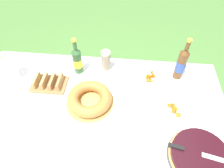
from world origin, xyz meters
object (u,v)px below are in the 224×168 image
object	(u,v)px
serving_knife	(196,153)
snack_plate_left	(173,109)
berry_tart	(200,157)
bread_board	(49,83)
bundt_cake	(90,99)
snack_plate_near	(150,77)
cup_stack	(106,61)
cider_bottle_amber	(181,64)
cider_bottle_green	(77,60)
paper_towel_roll	(8,68)

from	to	relation	value
serving_knife	snack_plate_left	xyz separation A→B (m)	(-0.09, 0.31, -0.05)
berry_tart	bread_board	distance (m)	1.11
bundt_cake	bread_board	xyz separation A→B (m)	(-0.33, 0.13, -0.02)
snack_plate_near	cup_stack	bearing A→B (deg)	168.37
cider_bottle_amber	snack_plate_near	size ratio (longest dim) A/B	1.83
berry_tart	serving_knife	xyz separation A→B (m)	(-0.03, 0.01, 0.04)
cup_stack	snack_plate_near	size ratio (longest dim) A/B	0.91
cider_bottle_green	bread_board	xyz separation A→B (m)	(-0.19, -0.16, -0.09)
cup_stack	snack_plate_left	world-z (taller)	cup_stack
snack_plate_left	cider_bottle_amber	bearing A→B (deg)	78.52
cider_bottle_amber	snack_plate_left	size ratio (longest dim) A/B	1.59
paper_towel_roll	cup_stack	bearing A→B (deg)	13.18
serving_knife	bundt_cake	distance (m)	0.73
cider_bottle_amber	paper_towel_roll	world-z (taller)	cider_bottle_amber
berry_tart	serving_knife	world-z (taller)	serving_knife
cup_stack	snack_plate_left	distance (m)	0.61
snack_plate_near	snack_plate_left	xyz separation A→B (m)	(0.15, -0.28, -0.00)
snack_plate_near	snack_plate_left	world-z (taller)	snack_plate_left
paper_towel_roll	serving_knife	bearing A→B (deg)	-21.21
cider_bottle_green	snack_plate_left	xyz separation A→B (m)	(0.71, -0.30, -0.10)
bread_board	snack_plate_left	bearing A→B (deg)	-8.88
berry_tart	snack_plate_near	distance (m)	0.65
berry_tart	bundt_cake	bearing A→B (deg)	154.17
cider_bottle_green	snack_plate_left	bearing A→B (deg)	-23.35
cider_bottle_amber	snack_plate_near	bearing A→B (deg)	-169.39
snack_plate_left	bundt_cake	bearing A→B (deg)	178.94
snack_plate_near	bundt_cake	bearing A→B (deg)	-147.38
bundt_cake	cup_stack	xyz separation A→B (m)	(0.07, 0.34, 0.05)
berry_tart	snack_plate_left	xyz separation A→B (m)	(-0.11, 0.32, -0.02)
cider_bottle_green	bread_board	bearing A→B (deg)	-139.65
cider_bottle_green	snack_plate_left	world-z (taller)	cider_bottle_green
cider_bottle_green	cider_bottle_amber	xyz separation A→B (m)	(0.77, 0.02, 0.02)
serving_knife	berry_tart	bearing A→B (deg)	0.00
cup_stack	cider_bottle_green	bearing A→B (deg)	-167.19
berry_tart	cider_bottle_amber	xyz separation A→B (m)	(-0.05, 0.64, 0.11)
snack_plate_near	bread_board	distance (m)	0.77
paper_towel_roll	bread_board	size ratio (longest dim) A/B	0.80
cider_bottle_amber	cider_bottle_green	bearing A→B (deg)	-178.84
bundt_cake	cider_bottle_amber	size ratio (longest dim) A/B	0.95
bundt_cake	bread_board	distance (m)	0.36
serving_knife	cider_bottle_amber	bearing A→B (deg)	104.10
cup_stack	paper_towel_roll	distance (m)	0.73
serving_knife	cider_bottle_green	world-z (taller)	cider_bottle_green
cider_bottle_amber	snack_plate_near	world-z (taller)	cider_bottle_amber
cider_bottle_green	berry_tart	bearing A→B (deg)	-37.28
paper_towel_roll	snack_plate_left	bearing A→B (deg)	-8.82
bundt_cake	cider_bottle_green	distance (m)	0.33
cup_stack	snack_plate_left	size ratio (longest dim) A/B	0.79
snack_plate_left	bread_board	size ratio (longest dim) A/B	0.85
cider_bottle_amber	berry_tart	bearing A→B (deg)	-85.60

